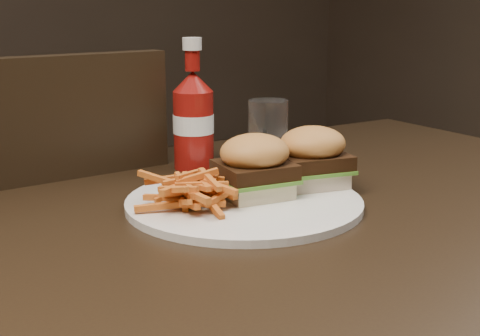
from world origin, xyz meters
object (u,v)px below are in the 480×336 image
chair_far (5,324)px  plate (244,203)px  ketchup_bottle (194,131)px  tumbler (268,131)px  dining_table (274,220)px

chair_far → plate: 0.62m
chair_far → ketchup_bottle: bearing=131.8°
ketchup_bottle → chair_far: bearing=135.1°
plate → tumbler: tumbler is taller
chair_far → tumbler: size_ratio=4.60×
chair_far → plate: (0.22, -0.48, 0.33)m
ketchup_bottle → tumbler: size_ratio=1.25×
dining_table → plate: size_ratio=3.84×
plate → ketchup_bottle: 0.23m
chair_far → tumbler: bearing=137.8°
chair_far → tumbler: (0.38, -0.30, 0.38)m
dining_table → plate: plate is taller
plate → tumbler: size_ratio=3.04×
chair_far → ketchup_bottle: size_ratio=3.67×
tumbler → chair_far: bearing=141.1°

